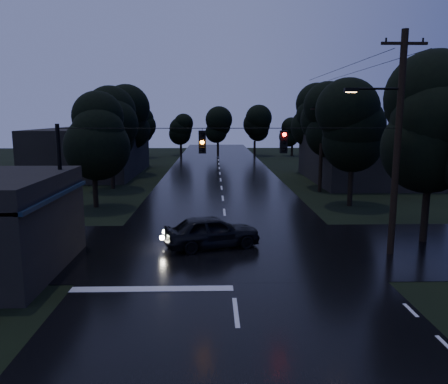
{
  "coord_description": "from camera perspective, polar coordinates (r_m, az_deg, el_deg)",
  "views": [
    {
      "loc": [
        -0.71,
        -8.32,
        6.32
      ],
      "look_at": [
        -0.17,
        14.06,
        2.42
      ],
      "focal_mm": 35.0,
      "sensor_mm": 36.0,
      "label": 1
    }
  ],
  "objects": [
    {
      "name": "tree_left_c",
      "position": [
        49.24,
        -12.67,
        9.26
      ],
      "size": [
        4.48,
        4.48,
        9.44
      ],
      "color": "black",
      "rests_on": "ground"
    },
    {
      "name": "building_far_right",
      "position": [
        44.99,
        17.75,
        4.15
      ],
      "size": [
        10.0,
        14.0,
        4.4
      ],
      "primitive_type": "cube",
      "color": "black",
      "rests_on": "ground"
    },
    {
      "name": "tree_left_b",
      "position": [
        39.34,
        -14.61,
        8.54
      ],
      "size": [
        4.2,
        4.2,
        8.85
      ],
      "color": "black",
      "rests_on": "ground"
    },
    {
      "name": "main_road",
      "position": [
        38.84,
        -0.32,
        0.51
      ],
      "size": [
        12.0,
        120.0,
        0.02
      ],
      "primitive_type": "cube",
      "color": "black",
      "rests_on": "ground"
    },
    {
      "name": "car",
      "position": [
        21.31,
        -1.58,
        -5.16
      ],
      "size": [
        5.0,
        3.17,
        1.59
      ],
      "primitive_type": "imported",
      "rotation": [
        0.0,
        0.0,
        1.87
      ],
      "color": "black",
      "rests_on": "ground"
    },
    {
      "name": "span_signals",
      "position": [
        19.38,
        2.38,
        6.68
      ],
      "size": [
        15.0,
        0.37,
        1.12
      ],
      "color": "black",
      "rests_on": "ground"
    },
    {
      "name": "tree_left_a",
      "position": [
        31.45,
        -16.82,
        7.49
      ],
      "size": [
        3.92,
        3.92,
        8.26
      ],
      "color": "black",
      "rests_on": "ground"
    },
    {
      "name": "tree_corner_near",
      "position": [
        23.86,
        25.56,
        8.14
      ],
      "size": [
        4.48,
        4.48,
        9.44
      ],
      "color": "black",
      "rests_on": "ground"
    },
    {
      "name": "cross_street",
      "position": [
        21.29,
        0.59,
        -7.4
      ],
      "size": [
        60.0,
        9.0,
        0.02
      ],
      "primitive_type": "cube",
      "color": "black",
      "rests_on": "ground"
    },
    {
      "name": "tree_right_a",
      "position": [
        31.84,
        16.54,
        8.21
      ],
      "size": [
        4.2,
        4.2,
        8.85
      ],
      "color": "black",
      "rests_on": "ground"
    },
    {
      "name": "utility_pole_far",
      "position": [
        37.5,
        12.59,
        5.91
      ],
      "size": [
        2.0,
        0.3,
        7.5
      ],
      "color": "black",
      "rests_on": "ground"
    },
    {
      "name": "tree_right_c",
      "position": [
        49.53,
        11.5,
        9.74
      ],
      "size": [
        4.76,
        4.76,
        10.03
      ],
      "color": "black",
      "rests_on": "ground"
    },
    {
      "name": "tree_right_b",
      "position": [
        39.68,
        13.85,
        9.12
      ],
      "size": [
        4.48,
        4.48,
        9.44
      ],
      "color": "black",
      "rests_on": "ground"
    },
    {
      "name": "utility_pole_main",
      "position": [
        20.98,
        21.52,
        6.29
      ],
      "size": [
        3.5,
        0.3,
        10.0
      ],
      "color": "black",
      "rests_on": "ground"
    },
    {
      "name": "building_far_left",
      "position": [
        50.26,
        -16.79,
        5.1
      ],
      "size": [
        10.0,
        16.0,
        5.0
      ],
      "primitive_type": "cube",
      "color": "black",
      "rests_on": "ground"
    },
    {
      "name": "anchor_pole_left",
      "position": [
        20.74,
        -20.47,
        0.03
      ],
      "size": [
        0.18,
        0.18,
        6.0
      ],
      "primitive_type": "cylinder",
      "color": "black",
      "rests_on": "ground"
    }
  ]
}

